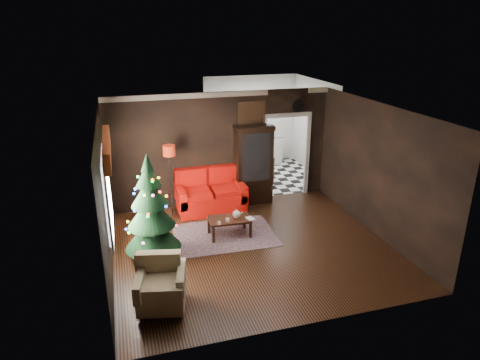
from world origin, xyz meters
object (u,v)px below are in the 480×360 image
object	(u,v)px
curio_cabinet	(253,166)
armchair	(161,283)
coffee_table	(229,227)
teapot	(236,214)
floor_lamp	(171,183)
christmas_tree	(151,209)
loveseat	(211,191)
wall_clock	(297,106)
kitchen_table	(259,168)

from	to	relation	value
curio_cabinet	armchair	size ratio (longest dim) A/B	2.42
coffee_table	teapot	bearing A→B (deg)	-7.48
floor_lamp	christmas_tree	world-z (taller)	christmas_tree
teapot	armchair	bearing A→B (deg)	-131.46
loveseat	wall_clock	distance (m)	3.04
curio_cabinet	christmas_tree	xyz separation A→B (m)	(-2.72, -2.14, 0.10)
christmas_tree	armchair	world-z (taller)	christmas_tree
coffee_table	wall_clock	bearing A→B (deg)	38.76
floor_lamp	curio_cabinet	bearing A→B (deg)	7.53
curio_cabinet	kitchen_table	distance (m)	1.67
loveseat	teapot	size ratio (longest dim) A/B	8.76
loveseat	curio_cabinet	distance (m)	1.25
wall_clock	curio_cabinet	bearing A→B (deg)	-171.47
coffee_table	kitchen_table	xyz separation A→B (m)	(1.72, 3.07, 0.17)
floor_lamp	coffee_table	bearing A→B (deg)	-52.88
curio_cabinet	wall_clock	xyz separation A→B (m)	(1.20, 0.18, 1.43)
coffee_table	armchair	bearing A→B (deg)	-128.78
coffee_table	wall_clock	world-z (taller)	wall_clock
christmas_tree	teapot	distance (m)	1.94
coffee_table	teapot	distance (m)	0.33
coffee_table	loveseat	bearing A→B (deg)	93.35
christmas_tree	kitchen_table	distance (m)	4.96
armchair	curio_cabinet	bearing A→B (deg)	66.38
wall_clock	kitchen_table	distance (m)	2.43
loveseat	kitchen_table	distance (m)	2.45
teapot	christmas_tree	bearing A→B (deg)	-164.98
coffee_table	christmas_tree	bearing A→B (deg)	-163.06
loveseat	coffee_table	distance (m)	1.45
floor_lamp	christmas_tree	size ratio (longest dim) A/B	0.88
christmas_tree	coffee_table	size ratio (longest dim) A/B	2.32
wall_clock	floor_lamp	bearing A→B (deg)	-172.10
floor_lamp	coffee_table	xyz separation A→B (m)	(1.03, -1.36, -0.62)
curio_cabinet	wall_clock	bearing A→B (deg)	8.53
wall_clock	armchair	bearing A→B (deg)	-135.27
loveseat	christmas_tree	bearing A→B (deg)	-129.19
floor_lamp	armchair	world-z (taller)	floor_lamp
curio_cabinet	kitchen_table	bearing A→B (deg)	65.56
christmas_tree	coffee_table	xyz separation A→B (m)	(1.65, 0.50, -0.84)
loveseat	floor_lamp	size ratio (longest dim) A/B	0.94
curio_cabinet	wall_clock	distance (m)	1.88
kitchen_table	loveseat	bearing A→B (deg)	-137.49
armchair	coffee_table	size ratio (longest dim) A/B	0.90
christmas_tree	teapot	world-z (taller)	christmas_tree
teapot	kitchen_table	xyz separation A→B (m)	(1.57, 3.09, -0.12)
kitchen_table	floor_lamp	bearing A→B (deg)	-148.15
armchair	kitchen_table	distance (m)	6.18
floor_lamp	wall_clock	xyz separation A→B (m)	(3.30, 0.46, 1.55)
christmas_tree	coffee_table	world-z (taller)	christmas_tree
kitchen_table	coffee_table	bearing A→B (deg)	-119.22
floor_lamp	kitchen_table	world-z (taller)	floor_lamp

